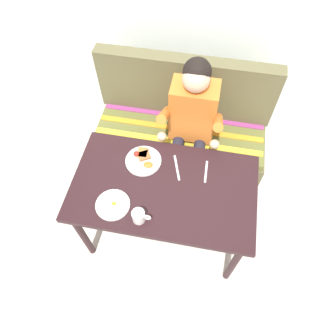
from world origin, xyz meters
TOP-DOWN VIEW (x-y plane):
  - ground_plane at (0.00, 0.00)m, footprint 8.00×8.00m
  - table at (0.00, 0.00)m, footprint 1.20×0.70m
  - couch at (0.00, 0.76)m, footprint 1.44×0.56m
  - person at (0.10, 0.59)m, footprint 0.45×0.61m
  - plate_breakfast at (-0.17, 0.17)m, footprint 0.24×0.24m
  - plate_eggs at (-0.28, -0.19)m, footprint 0.21×0.21m
  - coffee_mug at (-0.10, -0.25)m, footprint 0.12×0.08m
  - fork at (0.26, 0.16)m, footprint 0.02×0.17m
  - knife at (0.06, 0.16)m, footprint 0.08×0.19m

SIDE VIEW (x-z plane):
  - ground_plane at x=0.00m, z-range 0.00..0.00m
  - couch at x=0.00m, z-range -0.17..0.83m
  - table at x=0.00m, z-range 0.28..1.01m
  - fork at x=0.26m, z-range 0.73..0.73m
  - knife at x=0.06m, z-range 0.73..0.73m
  - plate_eggs at x=-0.28m, z-range 0.72..0.76m
  - person at x=0.10m, z-range 0.13..1.35m
  - plate_breakfast at x=-0.17m, z-range 0.72..0.77m
  - coffee_mug at x=-0.10m, z-range 0.73..0.82m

